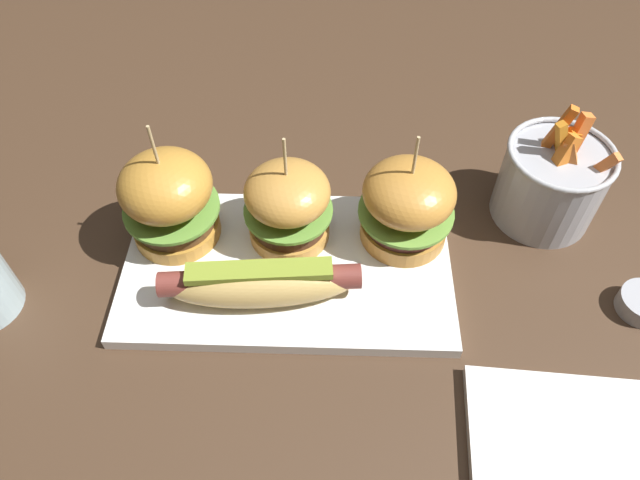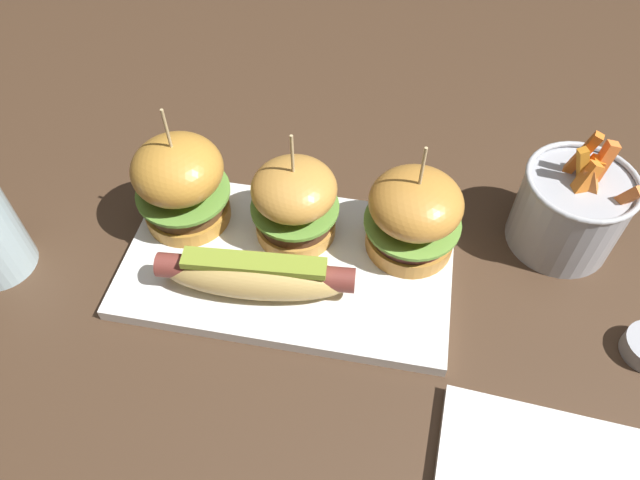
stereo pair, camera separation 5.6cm
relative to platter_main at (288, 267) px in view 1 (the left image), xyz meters
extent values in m
plane|color=#422D1E|center=(0.00, 0.00, -0.01)|extent=(3.00, 3.00, 0.00)
cube|color=white|center=(0.00, 0.00, 0.00)|extent=(0.34, 0.20, 0.01)
ellipsoid|color=tan|center=(-0.02, -0.04, 0.03)|extent=(0.19, 0.07, 0.04)
cylinder|color=brown|center=(-0.02, -0.04, 0.03)|extent=(0.20, 0.04, 0.02)
cube|color=olive|center=(-0.02, -0.04, 0.05)|extent=(0.14, 0.03, 0.01)
cylinder|color=#C08532|center=(-0.12, 0.04, 0.02)|extent=(0.09, 0.09, 0.02)
cylinder|color=#52351B|center=(-0.12, 0.04, 0.03)|extent=(0.09, 0.09, 0.02)
cylinder|color=#609338|center=(-0.12, 0.04, 0.05)|extent=(0.10, 0.10, 0.00)
ellipsoid|color=#C08532|center=(-0.12, 0.04, 0.08)|extent=(0.09, 0.09, 0.06)
cylinder|color=tan|center=(-0.12, 0.04, 0.13)|extent=(0.00, 0.00, 0.06)
cylinder|color=#C48A3D|center=(0.00, 0.04, 0.02)|extent=(0.09, 0.09, 0.02)
cylinder|color=#452918|center=(0.00, 0.04, 0.03)|extent=(0.08, 0.08, 0.02)
cylinder|color=#609338|center=(0.00, 0.04, 0.05)|extent=(0.09, 0.09, 0.00)
ellipsoid|color=#C48A3D|center=(0.00, 0.04, 0.07)|extent=(0.09, 0.09, 0.05)
cylinder|color=tan|center=(0.00, 0.04, 0.11)|extent=(0.00, 0.00, 0.06)
cylinder|color=#C28336|center=(0.12, 0.04, 0.02)|extent=(0.09, 0.09, 0.02)
cylinder|color=brown|center=(0.12, 0.04, 0.03)|extent=(0.09, 0.09, 0.01)
cylinder|color=#6B9E3D|center=(0.12, 0.04, 0.04)|extent=(0.10, 0.10, 0.00)
ellipsoid|color=#C28336|center=(0.12, 0.04, 0.07)|extent=(0.09, 0.09, 0.05)
cylinder|color=tan|center=(0.12, 0.04, 0.11)|extent=(0.00, 0.00, 0.06)
cylinder|color=#A8AAB2|center=(0.28, 0.09, 0.04)|extent=(0.11, 0.11, 0.09)
torus|color=#B7BABF|center=(0.28, 0.09, 0.08)|extent=(0.11, 0.11, 0.01)
cube|color=orange|center=(0.27, 0.11, 0.09)|extent=(0.03, 0.01, 0.09)
cube|color=orange|center=(0.28, 0.08, 0.08)|extent=(0.04, 0.03, 0.07)
cube|color=orange|center=(0.28, 0.10, 0.08)|extent=(0.03, 0.02, 0.06)
cube|color=orange|center=(0.31, 0.08, 0.08)|extent=(0.04, 0.02, 0.06)
cube|color=orange|center=(0.28, 0.10, 0.08)|extent=(0.03, 0.01, 0.08)
cube|color=orange|center=(0.29, 0.10, 0.08)|extent=(0.03, 0.02, 0.08)
cube|color=orange|center=(0.29, 0.08, 0.08)|extent=(0.03, 0.02, 0.06)
camera|label=1|loc=(0.04, -0.36, 0.50)|focal=32.91mm
camera|label=2|loc=(0.10, -0.36, 0.50)|focal=32.91mm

